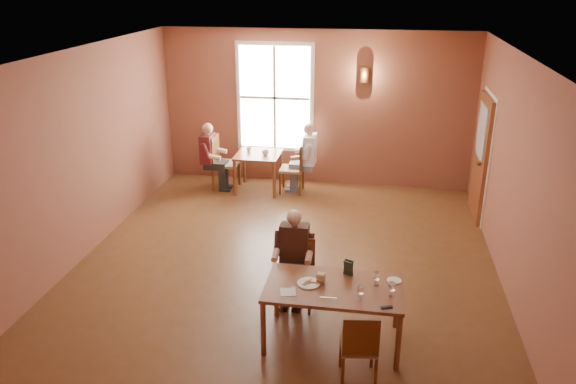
% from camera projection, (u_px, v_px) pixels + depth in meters
% --- Properties ---
extents(ground, '(6.00, 7.00, 0.01)m').
position_uv_depth(ground, '(286.00, 264.00, 8.18)').
color(ground, brown).
rests_on(ground, ground).
extents(wall_back, '(6.00, 0.04, 3.00)m').
position_uv_depth(wall_back, '(316.00, 109.00, 10.84)').
color(wall_back, brown).
rests_on(wall_back, ground).
extents(wall_front, '(6.00, 0.04, 3.00)m').
position_uv_depth(wall_front, '(211.00, 308.00, 4.42)').
color(wall_front, brown).
rests_on(wall_front, ground).
extents(wall_left, '(0.04, 7.00, 3.00)m').
position_uv_depth(wall_left, '(81.00, 156.00, 8.09)').
color(wall_left, brown).
rests_on(wall_left, ground).
extents(wall_right, '(0.04, 7.00, 3.00)m').
position_uv_depth(wall_right, '(517.00, 179.00, 7.17)').
color(wall_right, brown).
rests_on(wall_right, ground).
extents(ceiling, '(6.00, 7.00, 0.04)m').
position_uv_depth(ceiling, '(285.00, 54.00, 7.08)').
color(ceiling, white).
rests_on(ceiling, wall_back).
extents(window, '(1.36, 0.10, 1.96)m').
position_uv_depth(window, '(275.00, 98.00, 10.85)').
color(window, white).
rests_on(window, wall_back).
extents(door, '(0.12, 1.04, 2.10)m').
position_uv_depth(door, '(480.00, 158.00, 9.46)').
color(door, maroon).
rests_on(door, ground).
extents(wall_sconce, '(0.16, 0.16, 0.28)m').
position_uv_depth(wall_sconce, '(364.00, 75.00, 10.36)').
color(wall_sconce, brown).
rests_on(wall_sconce, wall_back).
extents(main_table, '(1.53, 0.86, 0.72)m').
position_uv_depth(main_table, '(333.00, 314.00, 6.35)').
color(main_table, brown).
rests_on(main_table, ground).
extents(chair_diner_main, '(0.39, 0.39, 0.87)m').
position_uv_depth(chair_diner_main, '(298.00, 276.00, 7.00)').
color(chair_diner_main, '#442312').
rests_on(chair_diner_main, ground).
extents(diner_main, '(0.47, 0.47, 1.18)m').
position_uv_depth(diner_main, '(297.00, 266.00, 6.91)').
color(diner_main, '#30211B').
rests_on(diner_main, ground).
extents(chair_empty, '(0.41, 0.41, 0.83)m').
position_uv_depth(chair_empty, '(359.00, 344.00, 5.74)').
color(chair_empty, '#5D2D15').
rests_on(chair_empty, ground).
extents(plate_food, '(0.32, 0.32, 0.03)m').
position_uv_depth(plate_food, '(309.00, 283.00, 6.26)').
color(plate_food, white).
rests_on(plate_food, main_table).
extents(sandwich, '(0.10, 0.09, 0.10)m').
position_uv_depth(sandwich, '(321.00, 279.00, 6.27)').
color(sandwich, tan).
rests_on(sandwich, main_table).
extents(goblet_a, '(0.08, 0.08, 0.18)m').
position_uv_depth(goblet_a, '(377.00, 278.00, 6.21)').
color(goblet_a, silver).
rests_on(goblet_a, main_table).
extents(goblet_b, '(0.08, 0.08, 0.18)m').
position_uv_depth(goblet_b, '(392.00, 289.00, 6.00)').
color(goblet_b, white).
rests_on(goblet_b, main_table).
extents(goblet_c, '(0.08, 0.08, 0.17)m').
position_uv_depth(goblet_c, '(360.00, 292.00, 5.94)').
color(goblet_c, silver).
rests_on(goblet_c, main_table).
extents(menu_stand, '(0.12, 0.09, 0.18)m').
position_uv_depth(menu_stand, '(348.00, 268.00, 6.43)').
color(menu_stand, '#203627').
rests_on(menu_stand, main_table).
extents(knife, '(0.18, 0.02, 0.00)m').
position_uv_depth(knife, '(328.00, 298.00, 6.00)').
color(knife, silver).
rests_on(knife, main_table).
extents(napkin, '(0.21, 0.21, 0.01)m').
position_uv_depth(napkin, '(288.00, 292.00, 6.10)').
color(napkin, white).
rests_on(napkin, main_table).
extents(side_plate, '(0.21, 0.21, 0.01)m').
position_uv_depth(side_plate, '(394.00, 281.00, 6.32)').
color(side_plate, white).
rests_on(side_plate, main_table).
extents(sunglasses, '(0.13, 0.08, 0.01)m').
position_uv_depth(sunglasses, '(387.00, 307.00, 5.82)').
color(sunglasses, black).
rests_on(sunglasses, main_table).
extents(second_table, '(0.83, 0.83, 0.74)m').
position_uv_depth(second_table, '(259.00, 172.00, 10.84)').
color(second_table, brown).
rests_on(second_table, ground).
extents(chair_diner_white, '(0.43, 0.43, 0.97)m').
position_uv_depth(chair_diner_white, '(292.00, 168.00, 10.70)').
color(chair_diner_white, '#512615').
rests_on(chair_diner_white, ground).
extents(diner_white, '(0.52, 0.52, 1.30)m').
position_uv_depth(diner_white, '(293.00, 160.00, 10.63)').
color(diner_white, silver).
rests_on(diner_white, ground).
extents(chair_diner_maroon, '(0.46, 0.46, 1.05)m').
position_uv_depth(chair_diner_maroon, '(226.00, 162.00, 10.88)').
color(chair_diner_maroon, brown).
rests_on(chair_diner_maroon, ground).
extents(diner_maroon, '(0.51, 0.51, 1.27)m').
position_uv_depth(diner_maroon, '(224.00, 157.00, 10.85)').
color(diner_maroon, maroon).
rests_on(diner_maroon, ground).
extents(cup_a, '(0.15, 0.15, 0.10)m').
position_uv_depth(cup_a, '(265.00, 153.00, 10.60)').
color(cup_a, beige).
rests_on(cup_a, second_table).
extents(cup_b, '(0.11, 0.11, 0.09)m').
position_uv_depth(cup_b, '(249.00, 149.00, 10.81)').
color(cup_b, white).
rests_on(cup_b, second_table).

